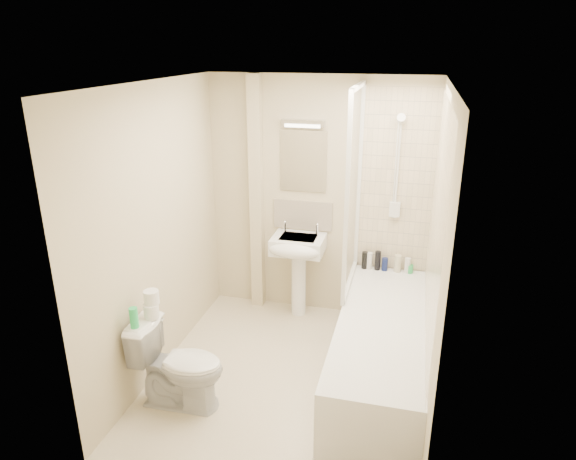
# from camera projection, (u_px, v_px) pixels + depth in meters

# --- Properties ---
(floor) EXTENTS (2.50, 2.50, 0.00)m
(floor) POSITION_uv_depth(u_px,v_px,m) (287.00, 376.00, 4.36)
(floor) COLOR beige
(floor) RESTS_ON ground
(wall_back) EXTENTS (2.20, 0.02, 2.40)m
(wall_back) POSITION_uv_depth(u_px,v_px,m) (318.00, 200.00, 5.08)
(wall_back) COLOR beige
(wall_back) RESTS_ON ground
(wall_left) EXTENTS (0.02, 2.50, 2.40)m
(wall_left) POSITION_uv_depth(u_px,v_px,m) (157.00, 233.00, 4.19)
(wall_left) COLOR beige
(wall_left) RESTS_ON ground
(wall_right) EXTENTS (0.02, 2.50, 2.40)m
(wall_right) POSITION_uv_depth(u_px,v_px,m) (435.00, 259.00, 3.69)
(wall_right) COLOR beige
(wall_right) RESTS_ON ground
(ceiling) EXTENTS (2.20, 2.50, 0.02)m
(ceiling) POSITION_uv_depth(u_px,v_px,m) (287.00, 83.00, 3.53)
(ceiling) COLOR white
(ceiling) RESTS_ON wall_back
(tile_back) EXTENTS (0.70, 0.01, 1.75)m
(tile_back) POSITION_uv_depth(u_px,v_px,m) (397.00, 183.00, 4.82)
(tile_back) COLOR beige
(tile_back) RESTS_ON wall_back
(tile_right) EXTENTS (0.01, 2.10, 1.75)m
(tile_right) POSITION_uv_depth(u_px,v_px,m) (436.00, 222.00, 3.77)
(tile_right) COLOR beige
(tile_right) RESTS_ON wall_right
(pipe_boxing) EXTENTS (0.12, 0.12, 2.40)m
(pipe_boxing) POSITION_uv_depth(u_px,v_px,m) (257.00, 197.00, 5.17)
(pipe_boxing) COLOR beige
(pipe_boxing) RESTS_ON ground
(splashback) EXTENTS (0.60, 0.02, 0.30)m
(splashback) POSITION_uv_depth(u_px,v_px,m) (303.00, 215.00, 5.16)
(splashback) COLOR beige
(splashback) RESTS_ON wall_back
(mirror) EXTENTS (0.46, 0.01, 0.60)m
(mirror) POSITION_uv_depth(u_px,v_px,m) (303.00, 161.00, 4.97)
(mirror) COLOR white
(mirror) RESTS_ON wall_back
(strip_light) EXTENTS (0.42, 0.07, 0.07)m
(strip_light) POSITION_uv_depth(u_px,v_px,m) (303.00, 123.00, 4.82)
(strip_light) COLOR silver
(strip_light) RESTS_ON wall_back
(bathtub) EXTENTS (0.70, 2.10, 0.55)m
(bathtub) POSITION_uv_depth(u_px,v_px,m) (380.00, 348.00, 4.24)
(bathtub) COLOR white
(bathtub) RESTS_ON ground
(shower_screen) EXTENTS (0.04, 0.92, 1.80)m
(shower_screen) POSITION_uv_depth(u_px,v_px,m) (354.00, 190.00, 4.49)
(shower_screen) COLOR white
(shower_screen) RESTS_ON bathtub
(shower_fixture) EXTENTS (0.10, 0.16, 0.99)m
(shower_fixture) POSITION_uv_depth(u_px,v_px,m) (397.00, 171.00, 4.74)
(shower_fixture) COLOR white
(shower_fixture) RESTS_ON wall_back
(pedestal_sink) EXTENTS (0.51, 0.47, 0.99)m
(pedestal_sink) POSITION_uv_depth(u_px,v_px,m) (297.00, 254.00, 5.07)
(pedestal_sink) COLOR white
(pedestal_sink) RESTS_ON ground
(bottle_black_a) EXTENTS (0.06, 0.06, 0.17)m
(bottle_black_a) POSITION_uv_depth(u_px,v_px,m) (365.00, 260.00, 5.08)
(bottle_black_a) COLOR black
(bottle_black_a) RESTS_ON bathtub
(bottle_white_a) EXTENTS (0.06, 0.06, 0.17)m
(bottle_white_a) POSITION_uv_depth(u_px,v_px,m) (369.00, 261.00, 5.07)
(bottle_white_a) COLOR silver
(bottle_white_a) RESTS_ON bathtub
(bottle_black_b) EXTENTS (0.06, 0.06, 0.19)m
(bottle_black_b) POSITION_uv_depth(u_px,v_px,m) (378.00, 261.00, 5.05)
(bottle_black_b) COLOR black
(bottle_black_b) RESTS_ON bathtub
(bottle_blue) EXTENTS (0.06, 0.06, 0.13)m
(bottle_blue) POSITION_uv_depth(u_px,v_px,m) (385.00, 264.00, 5.04)
(bottle_blue) COLOR #121D52
(bottle_blue) RESTS_ON bathtub
(bottle_cream) EXTENTS (0.07, 0.07, 0.17)m
(bottle_cream) POSITION_uv_depth(u_px,v_px,m) (398.00, 263.00, 5.00)
(bottle_cream) COLOR beige
(bottle_cream) RESTS_ON bathtub
(bottle_white_b) EXTENTS (0.06, 0.06, 0.15)m
(bottle_white_b) POSITION_uv_depth(u_px,v_px,m) (407.00, 265.00, 4.99)
(bottle_white_b) COLOR silver
(bottle_white_b) RESTS_ON bathtub
(bottle_green) EXTENTS (0.06, 0.06, 0.08)m
(bottle_green) POSITION_uv_depth(u_px,v_px,m) (410.00, 269.00, 4.99)
(bottle_green) COLOR green
(bottle_green) RESTS_ON bathtub
(toilet) EXTENTS (0.43, 0.71, 0.70)m
(toilet) POSITION_uv_depth(u_px,v_px,m) (179.00, 365.00, 3.92)
(toilet) COLOR white
(toilet) RESTS_ON ground
(toilet_roll_lower) EXTENTS (0.12, 0.12, 0.11)m
(toilet_roll_lower) POSITION_uv_depth(u_px,v_px,m) (151.00, 311.00, 3.88)
(toilet_roll_lower) COLOR white
(toilet_roll_lower) RESTS_ON toilet
(toilet_roll_upper) EXTENTS (0.12, 0.12, 0.10)m
(toilet_roll_upper) POSITION_uv_depth(u_px,v_px,m) (151.00, 297.00, 3.86)
(toilet_roll_upper) COLOR white
(toilet_roll_upper) RESTS_ON toilet_roll_lower
(green_bottle) EXTENTS (0.06, 0.06, 0.16)m
(green_bottle) POSITION_uv_depth(u_px,v_px,m) (134.00, 318.00, 3.73)
(green_bottle) COLOR #2ACB64
(green_bottle) RESTS_ON toilet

